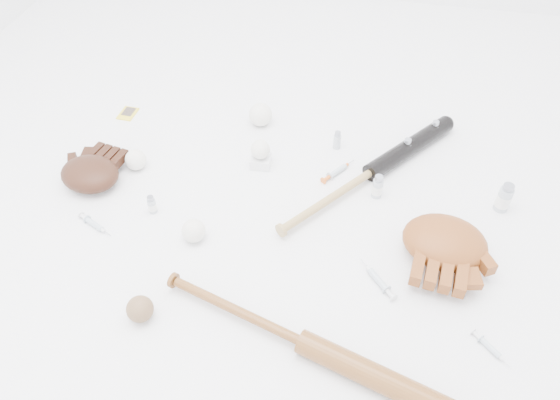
% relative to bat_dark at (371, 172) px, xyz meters
% --- Properties ---
extents(bat_dark, '(0.55, 0.68, 0.06)m').
position_rel_bat_dark_xyz_m(bat_dark, '(0.00, 0.00, 0.00)').
color(bat_dark, black).
rests_on(bat_dark, ground).
extents(bat_wood, '(0.81, 0.30, 0.06)m').
position_rel_bat_dark_xyz_m(bat_wood, '(-0.11, -0.65, 0.00)').
color(bat_wood, brown).
rests_on(bat_wood, ground).
extents(glove_dark, '(0.27, 0.27, 0.08)m').
position_rel_bat_dark_xyz_m(glove_dark, '(-0.88, -0.20, 0.01)').
color(glove_dark, black).
rests_on(glove_dark, ground).
extents(glove_tan, '(0.32, 0.32, 0.10)m').
position_rel_bat_dark_xyz_m(glove_tan, '(0.23, -0.27, 0.02)').
color(glove_tan, brown).
rests_on(glove_tan, ground).
extents(trading_card, '(0.06, 0.08, 0.00)m').
position_rel_bat_dark_xyz_m(trading_card, '(-0.91, 0.18, -0.03)').
color(trading_card, yellow).
rests_on(trading_card, ground).
extents(pedestal, '(0.07, 0.07, 0.04)m').
position_rel_bat_dark_xyz_m(pedestal, '(-0.36, -0.00, -0.01)').
color(pedestal, white).
rests_on(pedestal, ground).
extents(baseball_on_pedestal, '(0.06, 0.06, 0.06)m').
position_rel_bat_dark_xyz_m(baseball_on_pedestal, '(-0.36, -0.00, 0.04)').
color(baseball_on_pedestal, white).
rests_on(baseball_on_pedestal, pedestal).
extents(baseball_left, '(0.07, 0.07, 0.07)m').
position_rel_bat_dark_xyz_m(baseball_left, '(-0.76, -0.10, 0.00)').
color(baseball_left, white).
rests_on(baseball_left, ground).
extents(baseball_upper, '(0.08, 0.08, 0.08)m').
position_rel_bat_dark_xyz_m(baseball_upper, '(-0.41, 0.21, 0.01)').
color(baseball_upper, white).
rests_on(baseball_upper, ground).
extents(baseball_mid, '(0.07, 0.07, 0.07)m').
position_rel_bat_dark_xyz_m(baseball_mid, '(-0.48, -0.36, 0.00)').
color(baseball_mid, white).
rests_on(baseball_mid, ground).
extents(baseball_aged, '(0.07, 0.07, 0.07)m').
position_rel_bat_dark_xyz_m(baseball_aged, '(-0.53, -0.64, 0.00)').
color(baseball_aged, brown).
rests_on(baseball_aged, ground).
extents(syringe_0, '(0.15, 0.09, 0.02)m').
position_rel_bat_dark_xyz_m(syringe_0, '(-0.79, -0.37, -0.02)').
color(syringe_0, '#ADBCC6').
rests_on(syringe_0, ground).
extents(syringe_1, '(0.13, 0.14, 0.02)m').
position_rel_bat_dark_xyz_m(syringe_1, '(0.06, -0.41, -0.02)').
color(syringe_1, '#ADBCC6').
rests_on(syringe_1, ground).
extents(syringe_2, '(0.12, 0.15, 0.02)m').
position_rel_bat_dark_xyz_m(syringe_2, '(-0.11, 0.01, -0.02)').
color(syringe_2, '#ADBCC6').
rests_on(syringe_2, ground).
extents(syringe_3, '(0.11, 0.11, 0.02)m').
position_rel_bat_dark_xyz_m(syringe_3, '(0.34, -0.56, -0.02)').
color(syringe_3, '#ADBCC6').
rests_on(syringe_3, ground).
extents(vial_0, '(0.03, 0.03, 0.07)m').
position_rel_bat_dark_xyz_m(vial_0, '(-0.13, 0.14, 0.00)').
color(vial_0, '#B1BAC2').
rests_on(vial_0, ground).
extents(vial_1, '(0.03, 0.03, 0.07)m').
position_rel_bat_dark_xyz_m(vial_1, '(0.11, 0.14, 0.01)').
color(vial_1, '#B1BAC2').
rests_on(vial_1, ground).
extents(vial_2, '(0.03, 0.03, 0.08)m').
position_rel_bat_dark_xyz_m(vial_2, '(0.03, -0.07, 0.01)').
color(vial_2, '#B1BAC2').
rests_on(vial_2, ground).
extents(vial_3, '(0.04, 0.04, 0.10)m').
position_rel_bat_dark_xyz_m(vial_3, '(0.40, -0.05, 0.02)').
color(vial_3, '#B1BAC2').
rests_on(vial_3, ground).
extents(vial_4, '(0.03, 0.03, 0.06)m').
position_rel_bat_dark_xyz_m(vial_4, '(-0.64, -0.28, 0.00)').
color(vial_4, '#B1BAC2').
rests_on(vial_4, ground).
extents(vial_5, '(0.03, 0.03, 0.07)m').
position_rel_bat_dark_xyz_m(vial_5, '(0.20, 0.25, 0.01)').
color(vial_5, '#B1BAC2').
rests_on(vial_5, ground).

